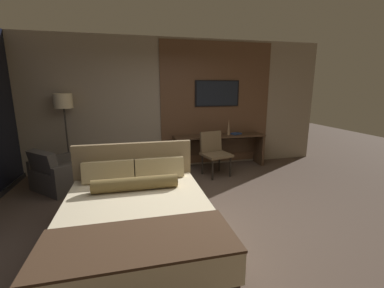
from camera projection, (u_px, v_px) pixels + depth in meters
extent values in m
plane|color=#4C3D33|center=(198.00, 222.00, 3.45)|extent=(16.00, 16.00, 0.00)
cube|color=gray|center=(168.00, 105.00, 5.62)|extent=(7.20, 0.06, 2.80)
cube|color=brown|center=(216.00, 104.00, 5.82)|extent=(2.55, 0.03, 2.70)
cube|color=#33281E|center=(139.00, 240.00, 2.86)|extent=(1.58, 1.95, 0.22)
cube|color=beige|center=(138.00, 219.00, 2.80)|extent=(1.62, 2.01, 0.29)
cube|color=#422D1E|center=(139.00, 241.00, 2.15)|extent=(1.64, 0.70, 0.02)
cube|color=#7F6B4C|center=(135.00, 176.00, 3.77)|extent=(1.66, 0.08, 1.00)
cube|color=tan|center=(109.00, 171.00, 3.52)|extent=(0.68, 0.23, 0.31)
cube|color=tan|center=(159.00, 168.00, 3.68)|extent=(0.68, 0.23, 0.31)
cylinder|color=brown|center=(136.00, 184.00, 3.22)|extent=(1.06, 0.17, 0.17)
cube|color=#422D1E|center=(219.00, 136.00, 5.73)|extent=(2.05, 0.46, 0.03)
cube|color=#422D1E|center=(176.00, 154.00, 5.59)|extent=(0.06, 0.41, 0.69)
cube|color=#422D1E|center=(259.00, 149.00, 6.04)|extent=(0.06, 0.41, 0.69)
cube|color=#422D1E|center=(216.00, 147.00, 5.99)|extent=(1.93, 0.02, 0.35)
cube|color=black|center=(217.00, 93.00, 5.74)|extent=(1.02, 0.04, 0.57)
cube|color=black|center=(217.00, 93.00, 5.72)|extent=(0.96, 0.01, 0.53)
cube|color=brown|center=(216.00, 155.00, 5.19)|extent=(0.63, 0.61, 0.05)
cube|color=brown|center=(211.00, 141.00, 5.33)|extent=(0.49, 0.22, 0.42)
cylinder|color=black|center=(213.00, 170.00, 4.97)|extent=(0.04, 0.04, 0.41)
cylinder|color=black|center=(230.00, 167.00, 5.16)|extent=(0.04, 0.04, 0.41)
cylinder|color=black|center=(202.00, 165.00, 5.32)|extent=(0.04, 0.04, 0.41)
cylinder|color=black|center=(219.00, 162.00, 5.51)|extent=(0.04, 0.04, 0.41)
cube|color=#47423D|center=(64.00, 177.00, 4.61)|extent=(1.01, 1.02, 0.38)
cube|color=#47423D|center=(43.00, 162.00, 4.25)|extent=(0.59, 0.59, 0.38)
cube|color=#47423D|center=(76.00, 177.00, 4.40)|extent=(0.63, 0.64, 0.52)
cube|color=#47423D|center=(52.00, 170.00, 4.78)|extent=(0.63, 0.64, 0.52)
cylinder|color=#282623|center=(71.00, 176.00, 5.21)|extent=(0.28, 0.28, 0.03)
cylinder|color=#332D28|center=(68.00, 142.00, 5.05)|extent=(0.03, 0.03, 1.42)
cylinder|color=beige|center=(63.00, 101.00, 4.88)|extent=(0.34, 0.34, 0.28)
cone|color=#846647|center=(229.00, 127.00, 5.72)|extent=(0.08, 0.08, 0.36)
cube|color=navy|center=(236.00, 134.00, 5.83)|extent=(0.26, 0.22, 0.03)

